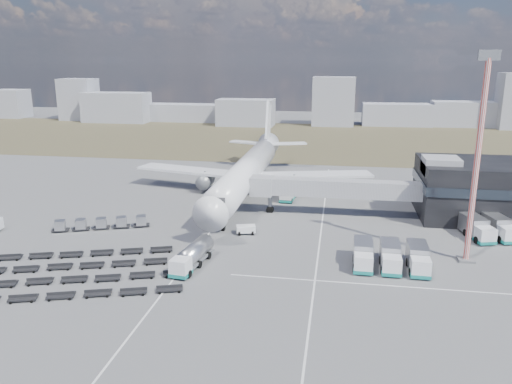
# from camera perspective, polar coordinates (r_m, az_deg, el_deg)

# --- Properties ---
(ground) EXTENTS (420.00, 420.00, 0.00)m
(ground) POSITION_cam_1_polar(r_m,az_deg,el_deg) (74.82, -5.34, -6.64)
(ground) COLOR #565659
(ground) RESTS_ON ground
(grass_strip) EXTENTS (420.00, 90.00, 0.01)m
(grass_strip) POSITION_cam_1_polar(r_m,az_deg,el_deg) (180.24, 3.61, 6.09)
(grass_strip) COLOR #454129
(grass_strip) RESTS_ON ground
(lane_markings) EXTENTS (47.12, 110.00, 0.01)m
(lane_markings) POSITION_cam_1_polar(r_m,az_deg,el_deg) (75.81, 2.45, -6.29)
(lane_markings) COLOR silver
(lane_markings) RESTS_ON ground
(terminal) EXTENTS (30.40, 16.40, 11.00)m
(terminal) POSITION_cam_1_polar(r_m,az_deg,el_deg) (98.33, 26.69, 0.26)
(terminal) COLOR black
(terminal) RESTS_ON ground
(jet_bridge) EXTENTS (30.30, 3.80, 7.05)m
(jet_bridge) POSITION_cam_1_polar(r_m,az_deg,el_deg) (90.45, 7.72, 0.45)
(jet_bridge) COLOR #939399
(jet_bridge) RESTS_ON ground
(airliner) EXTENTS (51.59, 64.53, 17.62)m
(airliner) POSITION_cam_1_polar(r_m,az_deg,el_deg) (103.62, -0.86, 2.56)
(airliner) COLOR white
(airliner) RESTS_ON ground
(skyline) EXTENTS (293.31, 24.90, 22.47)m
(skyline) POSITION_cam_1_polar(r_m,az_deg,el_deg) (220.66, 9.03, 9.57)
(skyline) COLOR #989AA6
(skyline) RESTS_ON ground
(fuel_tanker) EXTENTS (3.73, 9.92, 3.13)m
(fuel_tanker) POSITION_cam_1_polar(r_m,az_deg,el_deg) (68.86, -7.30, -7.25)
(fuel_tanker) COLOR white
(fuel_tanker) RESTS_ON ground
(pushback_tug) EXTENTS (3.38, 2.42, 1.40)m
(pushback_tug) POSITION_cam_1_polar(r_m,az_deg,el_deg) (81.05, -1.16, -4.34)
(pushback_tug) COLOR white
(pushback_tug) RESTS_ON ground
(catering_truck) EXTENTS (3.08, 6.45, 2.87)m
(catering_truck) POSITION_cam_1_polar(r_m,az_deg,el_deg) (100.56, 3.70, -0.09)
(catering_truck) COLOR white
(catering_truck) RESTS_ON ground
(service_trucks_near) EXTENTS (9.93, 7.58, 2.98)m
(service_trucks_near) POSITION_cam_1_polar(r_m,az_deg,el_deg) (70.36, 15.11, -7.12)
(service_trucks_near) COLOR white
(service_trucks_near) RESTS_ON ground
(service_trucks_far) EXTENTS (7.94, 8.85, 3.05)m
(service_trucks_far) POSITION_cam_1_polar(r_m,az_deg,el_deg) (87.08, 25.01, -3.74)
(service_trucks_far) COLOR white
(service_trucks_far) RESTS_ON ground
(uld_row) EXTENTS (15.19, 7.08, 1.72)m
(uld_row) POSITION_cam_1_polar(r_m,az_deg,el_deg) (87.05, -17.26, -3.43)
(uld_row) COLOR black
(uld_row) RESTS_ON ground
(baggage_dollies) EXTENTS (30.77, 22.61, 0.76)m
(baggage_dollies) POSITION_cam_1_polar(r_m,az_deg,el_deg) (70.26, -20.27, -8.67)
(baggage_dollies) COLOR black
(baggage_dollies) RESTS_ON ground
(floodlight_mast) EXTENTS (2.68, 2.21, 28.58)m
(floodlight_mast) POSITION_cam_1_polar(r_m,az_deg,el_deg) (72.89, 23.95, 3.29)
(floodlight_mast) COLOR red
(floodlight_mast) RESTS_ON ground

